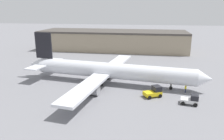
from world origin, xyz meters
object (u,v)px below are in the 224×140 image
baggage_tug (154,92)px  belt_loader_truck (89,87)px  airplane (108,71)px  ground_crew_worker (186,88)px  pushback_tug (191,100)px

baggage_tug → belt_loader_truck: 13.26m
airplane → ground_crew_worker: airplane is taller
ground_crew_worker → baggage_tug: bearing=-162.4°
ground_crew_worker → pushback_tug: pushback_tug is taller
ground_crew_worker → belt_loader_truck: belt_loader_truck is taller
airplane → baggage_tug: size_ratio=11.31×
airplane → belt_loader_truck: (-2.78, -6.29, -1.84)m
airplane → baggage_tug: bearing=-24.3°
ground_crew_worker → belt_loader_truck: (-19.72, -3.22, 0.30)m
ground_crew_worker → pushback_tug: (0.11, -5.94, 0.05)m
baggage_tug → belt_loader_truck: (-13.26, 0.21, 0.15)m
baggage_tug → belt_loader_truck: belt_loader_truck is taller
baggage_tug → pushback_tug: baggage_tug is taller
airplane → baggage_tug: 12.50m
belt_loader_truck → ground_crew_worker: bearing=-6.2°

